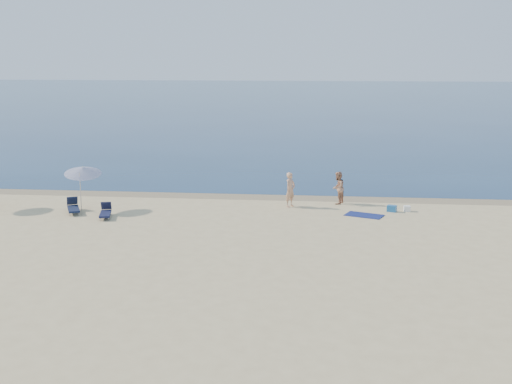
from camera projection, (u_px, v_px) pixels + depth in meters
ground at (194, 363)px, 16.18m from camera, size 160.00×160.00×0.00m
sea at (304, 99)px, 113.46m from camera, size 240.00×160.00×0.01m
wet_sand_strip at (263, 197)px, 35.05m from camera, size 240.00×1.60×0.00m
person_left at (290, 190)px, 32.63m from camera, size 0.71×0.77×1.77m
person_right at (338, 188)px, 33.27m from camera, size 0.90×1.00×1.70m
beach_towel at (364, 215)px, 30.99m from camera, size 2.00×1.56×0.03m
white_bag at (407, 209)px, 31.79m from camera, size 0.32×0.28×0.28m
blue_cooler at (392, 209)px, 31.74m from camera, size 0.52×0.45×0.31m
umbrella_near at (83, 171)px, 31.65m from camera, size 2.38×2.39×2.40m
lounger_left at (73, 207)px, 31.55m from camera, size 1.15×1.66×0.70m
lounger_right at (105, 212)px, 30.63m from camera, size 0.83×1.56×0.66m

